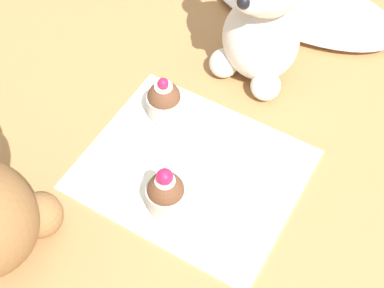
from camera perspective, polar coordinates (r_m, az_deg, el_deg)
ground_plane at (r=0.66m, az=0.00°, el=-2.81°), size 4.00×4.00×0.00m
knitted_placemat at (r=0.66m, az=0.00°, el=-2.67°), size 0.26×0.21×0.01m
tulle_cloth at (r=0.86m, az=11.98°, el=14.15°), size 0.30×0.15×0.03m
teddy_bear_cream at (r=0.70m, az=7.52°, el=13.26°), size 0.12×0.11×0.21m
cupcake_near_cream_bear at (r=0.69m, az=-2.98°, el=4.73°), size 0.05×0.05×0.06m
cupcake_near_tan_bear at (r=0.61m, az=-3.05°, el=-5.06°), size 0.05×0.05×0.07m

